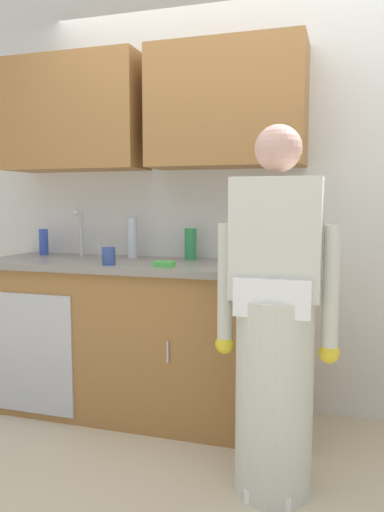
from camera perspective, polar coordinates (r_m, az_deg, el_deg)
ground_plane at (r=2.53m, az=0.16°, el=-24.67°), size 9.00×9.00×0.00m
kitchen_wall_with_uppers at (r=3.17m, az=3.10°, el=9.36°), size 4.80×0.44×2.70m
counter_cabinet at (r=3.14m, az=-5.85°, el=-9.55°), size 1.90×0.62×0.90m
countertop at (r=3.04m, az=-5.88°, el=-0.99°), size 1.96×0.66×0.04m
sink at (r=3.25m, az=-13.04°, el=-0.57°), size 0.50×0.36×0.35m
person_at_sink at (r=2.26m, az=9.39°, el=-9.42°), size 0.55×0.34×1.62m
bottle_water_tall at (r=3.55m, az=-16.48°, el=1.54°), size 0.06×0.06×0.18m
bottle_water_short at (r=3.12m, az=-0.16°, el=1.38°), size 0.08×0.08×0.19m
bottle_cleaner_spray at (r=3.23m, az=-6.78°, el=2.04°), size 0.06×0.06×0.26m
cup_by_sink at (r=2.89m, az=-9.43°, el=-0.01°), size 0.08×0.08×0.10m
knife_on_counter at (r=2.87m, az=7.92°, el=-0.98°), size 0.22×0.14×0.01m
sponge at (r=2.78m, az=-3.16°, el=-0.91°), size 0.11×0.07×0.03m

